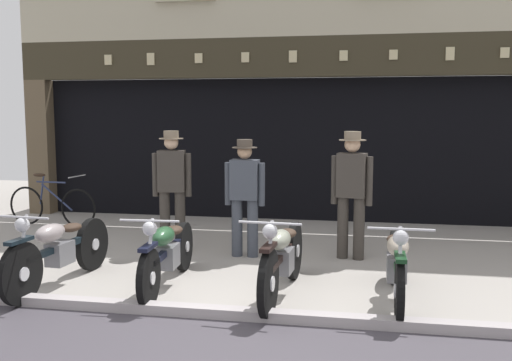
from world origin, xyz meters
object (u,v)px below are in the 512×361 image
object	(u,v)px
motorcycle_center_right	(397,263)
shopkeeper_center	(245,192)
motorcycle_center_left	(167,252)
advert_board_near	(199,123)
salesman_right	(352,188)
motorcycle_left	(59,249)
motorcycle_center	(282,257)
salesman_left	(172,184)
leaning_bicycle	(52,205)

from	to	relation	value
motorcycle_center_right	shopkeeper_center	world-z (taller)	shopkeeper_center
motorcycle_center_left	advert_board_near	size ratio (longest dim) A/B	1.94
salesman_right	motorcycle_center_left	bearing A→B (deg)	50.55
motorcycle_left	shopkeeper_center	world-z (taller)	shopkeeper_center
shopkeeper_center	advert_board_near	xyz separation A→B (m)	(-1.49, 2.94, 0.89)
motorcycle_center	salesman_left	distance (m)	2.64
motorcycle_center_right	shopkeeper_center	bearing A→B (deg)	-38.37
motorcycle_center	leaning_bicycle	xyz separation A→B (m)	(-4.54, 3.18, -0.07)
motorcycle_center_right	salesman_left	size ratio (longest dim) A/B	1.11
salesman_left	salesman_right	world-z (taller)	salesman_right
motorcycle_center	leaning_bicycle	distance (m)	5.54
salesman_left	advert_board_near	bearing A→B (deg)	-90.67
leaning_bicycle	motorcycle_center	bearing A→B (deg)	60.96
leaning_bicycle	advert_board_near	bearing A→B (deg)	127.13
leaning_bicycle	salesman_right	bearing A→B (deg)	80.84
shopkeeper_center	salesman_right	world-z (taller)	salesman_right
advert_board_near	salesman_right	bearing A→B (deg)	-43.89
motorcycle_center_left	salesman_right	xyz separation A→B (m)	(2.01, 1.68, 0.55)
motorcycle_center	advert_board_near	bearing A→B (deg)	-60.25
motorcycle_center_left	motorcycle_center	world-z (taller)	motorcycle_center
leaning_bicycle	motorcycle_left	bearing A→B (deg)	37.22
motorcycle_center	salesman_right	xyz separation A→B (m)	(0.69, 1.76, 0.53)
motorcycle_center_right	leaning_bicycle	world-z (taller)	leaning_bicycle
salesman_right	leaning_bicycle	size ratio (longest dim) A/B	0.99
motorcycle_left	motorcycle_center	xyz separation A→B (m)	(2.55, 0.09, 0.01)
motorcycle_center_left	advert_board_near	bearing A→B (deg)	-81.51
salesman_left	leaning_bicycle	world-z (taller)	salesman_left
motorcycle_center_left	shopkeeper_center	world-z (taller)	shopkeeper_center
advert_board_near	motorcycle_left	bearing A→B (deg)	-93.95
motorcycle_left	leaning_bicycle	world-z (taller)	motorcycle_left
motorcycle_center_left	motorcycle_center_right	size ratio (longest dim) A/B	1.05
motorcycle_center_right	motorcycle_center_left	bearing A→B (deg)	-0.03
shopkeeper_center	salesman_left	bearing A→B (deg)	-8.43
motorcycle_center_right	salesman_left	bearing A→B (deg)	-29.35
salesman_right	leaning_bicycle	xyz separation A→B (m)	(-5.23, 1.41, -0.60)
motorcycle_center_left	shopkeeper_center	bearing A→B (deg)	-113.42
motorcycle_center_left	motorcycle_center_right	bearing A→B (deg)	176.22
motorcycle_left	motorcycle_center_right	xyz separation A→B (m)	(3.75, 0.14, -0.01)
motorcycle_center_left	motorcycle_center	distance (m)	1.32
motorcycle_center	salesman_left	xyz separation A→B (m)	(-1.85, 1.82, 0.52)
shopkeeper_center	leaning_bicycle	size ratio (longest dim) A/B	0.93
motorcycle_left	motorcycle_center_left	distance (m)	1.24
salesman_left	advert_board_near	size ratio (longest dim) A/B	1.66
motorcycle_center_left	salesman_right	bearing A→B (deg)	-143.11
motorcycle_left	motorcycle_center	distance (m)	2.55
motorcycle_center	leaning_bicycle	bearing A→B (deg)	-31.23
motorcycle_center	motorcycle_center_right	distance (m)	1.20
salesman_left	salesman_right	size ratio (longest dim) A/B	1.00
salesman_left	salesman_right	xyz separation A→B (m)	(2.54, -0.05, 0.01)
shopkeeper_center	salesman_right	xyz separation A→B (m)	(1.44, 0.13, 0.07)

